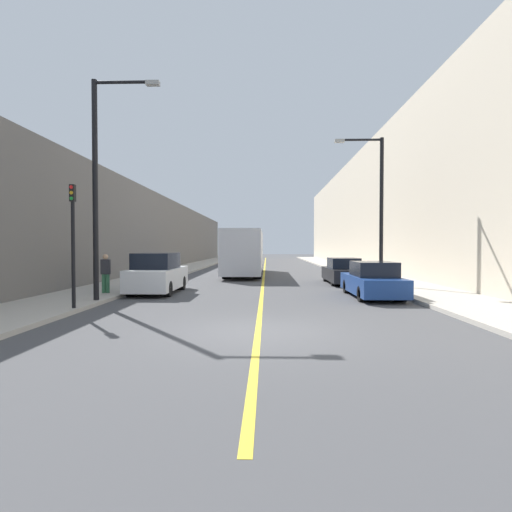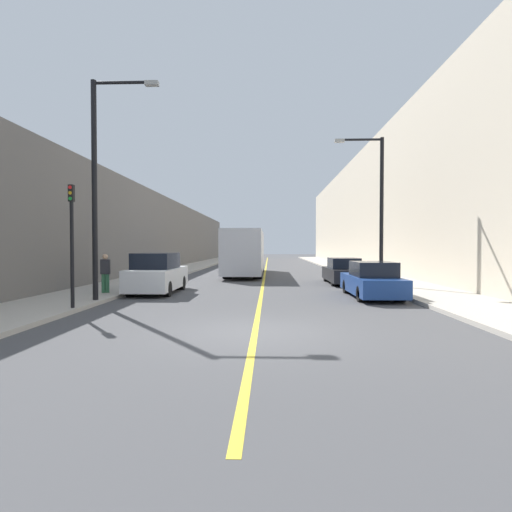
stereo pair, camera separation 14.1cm
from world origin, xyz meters
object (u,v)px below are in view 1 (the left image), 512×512
at_px(car_right_mid, 343,272).
at_px(street_lamp_left, 100,176).
at_px(street_lamp_right, 377,201).
at_px(car_right_near, 372,281).
at_px(bus, 245,252).
at_px(traffic_light, 73,241).
at_px(parked_suv_left, 158,274).
at_px(pedestrian, 106,273).

xyz_separation_m(car_right_mid, street_lamp_left, (-10.58, -8.36, 4.09)).
bearing_deg(street_lamp_right, car_right_near, -107.72).
distance_m(bus, street_lamp_left, 16.33).
distance_m(car_right_mid, traffic_light, 14.94).
bearing_deg(car_right_mid, street_lamp_left, -141.71).
distance_m(bus, parked_suv_left, 12.40).
bearing_deg(bus, street_lamp_left, -106.39).
bearing_deg(street_lamp_left, car_right_mid, 38.29).
xyz_separation_m(parked_suv_left, street_lamp_right, (10.78, 2.69, 3.63)).
height_order(street_lamp_right, pedestrian, street_lamp_right).
xyz_separation_m(bus, parked_suv_left, (-3.38, -11.90, -0.89)).
bearing_deg(street_lamp_right, traffic_light, -145.95).
bearing_deg(street_lamp_right, bus, 128.79).
xyz_separation_m(car_right_near, street_lamp_left, (-10.66, -2.18, 4.08)).
relative_size(bus, traffic_light, 2.97).
distance_m(parked_suv_left, pedestrian, 2.28).
bearing_deg(pedestrian, traffic_light, -80.91).
distance_m(traffic_light, pedestrian, 4.50).
relative_size(street_lamp_right, pedestrian, 4.54).
distance_m(street_lamp_right, pedestrian, 13.74).
bearing_deg(street_lamp_left, traffic_light, -93.01).
distance_m(car_right_mid, street_lamp_left, 14.09).
distance_m(bus, street_lamp_right, 12.13).
distance_m(bus, traffic_light, 17.96).
distance_m(street_lamp_right, traffic_light, 14.69).
xyz_separation_m(parked_suv_left, traffic_light, (-1.26, -5.45, 1.48)).
bearing_deg(parked_suv_left, street_lamp_right, 14.00).
height_order(car_right_mid, street_lamp_right, street_lamp_right).
relative_size(parked_suv_left, traffic_light, 1.13).
bearing_deg(car_right_mid, bus, 130.67).
distance_m(bus, pedestrian, 14.16).
bearing_deg(car_right_near, car_right_mid, 90.68).
distance_m(bus, car_right_mid, 9.35).
bearing_deg(parked_suv_left, pedestrian, -148.14).
height_order(parked_suv_left, traffic_light, traffic_light).
bearing_deg(parked_suv_left, bus, 74.15).
bearing_deg(pedestrian, car_right_mid, 28.07).
xyz_separation_m(street_lamp_left, pedestrian, (-0.78, 2.30, -3.75)).
bearing_deg(traffic_light, car_right_mid, 43.96).
distance_m(car_right_near, pedestrian, 11.44).
height_order(traffic_light, pedestrian, traffic_light).
height_order(street_lamp_right, traffic_light, street_lamp_right).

